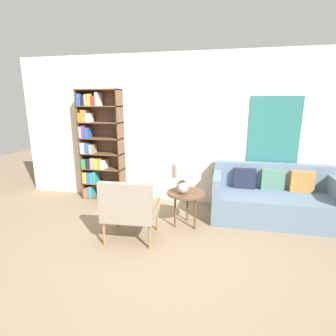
# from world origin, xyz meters

# --- Properties ---
(ground_plane) EXTENTS (14.00, 14.00, 0.00)m
(ground_plane) POSITION_xyz_m (0.00, 0.00, 0.00)
(ground_plane) COLOR #847056
(wall_back) EXTENTS (6.40, 0.08, 2.70)m
(wall_back) POSITION_xyz_m (0.03, 2.03, 1.35)
(wall_back) COLOR silver
(wall_back) RESTS_ON ground_plane
(bookshelf) EXTENTS (0.82, 0.30, 2.09)m
(bookshelf) POSITION_xyz_m (-1.62, 1.85, 1.05)
(bookshelf) COLOR brown
(bookshelf) RESTS_ON ground_plane
(armchair) EXTENTS (0.74, 0.64, 0.87)m
(armchair) POSITION_xyz_m (-0.42, 0.32, 0.49)
(armchair) COLOR olive
(armchair) RESTS_ON ground_plane
(couch) EXTENTS (1.91, 0.94, 0.85)m
(couch) POSITION_xyz_m (1.59, 1.55, 0.32)
(couch) COLOR slate
(couch) RESTS_ON ground_plane
(side_table) EXTENTS (0.58, 0.58, 0.54)m
(side_table) POSITION_xyz_m (0.26, 0.96, 0.49)
(side_table) COLOR brown
(side_table) RESTS_ON ground_plane
(table_lamp) EXTENTS (0.30, 0.30, 0.46)m
(table_lamp) POSITION_xyz_m (0.21, 0.89, 0.83)
(table_lamp) COLOR #A59E93
(table_lamp) RESTS_ON side_table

